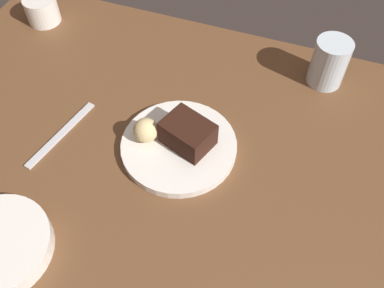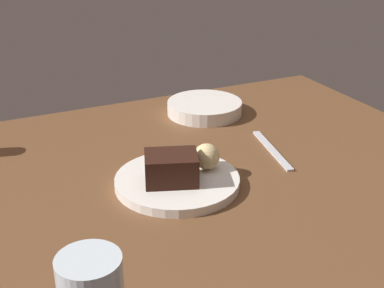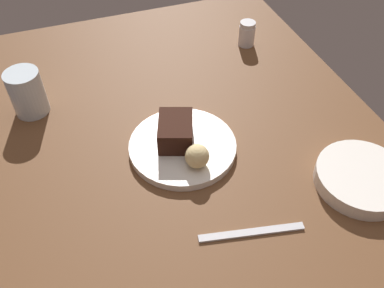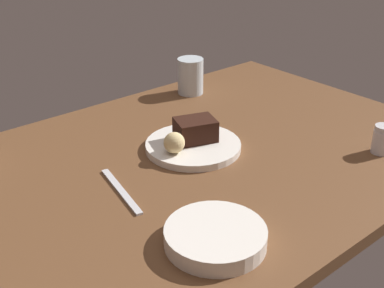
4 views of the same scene
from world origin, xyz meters
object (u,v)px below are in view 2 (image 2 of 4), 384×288
Objects in this scene: chocolate_cake_slice at (171,168)px; dessert_plate at (178,181)px; bread_roll at (207,156)px; butter_knife at (272,150)px; side_bowl at (205,108)px.

dessert_plate is at bearing 30.77° from chocolate_cake_slice.
bread_roll is 0.25× the size of butter_knife.
bread_roll is 17.94cm from butter_knife.
chocolate_cake_slice is 8.05cm from bread_roll.
dessert_plate is 7.09cm from bread_roll.
dessert_plate is at bearing -124.23° from side_bowl.
dessert_plate is 1.26× the size of side_bowl.
chocolate_cake_slice reaches higher than butter_knife.
dessert_plate is at bearing 113.28° from butter_knife.
butter_knife is (17.06, 4.01, -3.83)cm from bread_roll.
butter_knife is (24.89, 5.85, -4.02)cm from chocolate_cake_slice.
dessert_plate is 35.88cm from side_bowl.
chocolate_cake_slice is at bearing -125.43° from side_bowl.
chocolate_cake_slice is at bearing -149.23° from dessert_plate.
side_bowl is at bearing 54.57° from chocolate_cake_slice.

